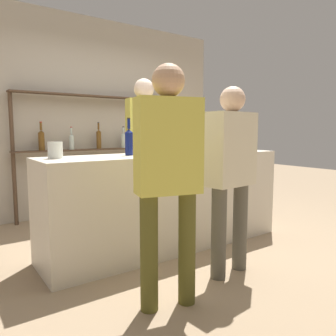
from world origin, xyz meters
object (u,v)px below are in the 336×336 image
counter_bottle_3 (223,140)px  server_behind_counter (144,140)px  wine_glass (157,141)px  counter_bottle_0 (129,141)px  customer_center (231,167)px  customer_left (168,168)px  ice_bucket (235,142)px  counter_bottle_1 (253,139)px  counter_bottle_2 (235,141)px  cork_jar (55,150)px

counter_bottle_3 → server_behind_counter: bearing=135.3°
wine_glass → server_behind_counter: server_behind_counter is taller
counter_bottle_0 → customer_center: size_ratio=0.23×
counter_bottle_3 → customer_left: size_ratio=0.20×
ice_bucket → server_behind_counter: (-0.88, 0.64, 0.03)m
counter_bottle_0 → counter_bottle_1: 1.59m
counter_bottle_2 → server_behind_counter: server_behind_counter is taller
counter_bottle_0 → counter_bottle_2: size_ratio=1.10×
wine_glass → cork_jar: wine_glass is taller
wine_glass → ice_bucket: 1.16m
counter_bottle_1 → server_behind_counter: 1.30m
counter_bottle_3 → ice_bucket: size_ratio=1.65×
customer_center → counter_bottle_1: bearing=-62.7°
server_behind_counter → customer_left: 1.86m
counter_bottle_0 → counter_bottle_1: counter_bottle_0 is taller
server_behind_counter → counter_bottle_2: bearing=42.9°
counter_bottle_3 → customer_center: (-0.76, -0.87, -0.19)m
counter_bottle_2 → ice_bucket: counter_bottle_2 is taller
cork_jar → customer_center: (1.15, -0.91, -0.13)m
server_behind_counter → customer_left: size_ratio=1.12×
ice_bucket → counter_bottle_3: bearing=-174.0°
wine_glass → customer_left: size_ratio=0.11×
counter_bottle_1 → counter_bottle_0: bearing=174.6°
customer_center → ice_bucket: bearing=-53.4°
ice_bucket → cork_jar: 2.12m
customer_left → customer_center: 0.74m
counter_bottle_2 → counter_bottle_0: bearing=167.3°
counter_bottle_0 → server_behind_counter: server_behind_counter is taller
counter_bottle_3 → counter_bottle_2: bearing=-105.8°
counter_bottle_2 → customer_center: size_ratio=0.21×
ice_bucket → server_behind_counter: 1.09m
server_behind_counter → customer_center: size_ratio=1.17×
counter_bottle_1 → cork_jar: bearing=175.3°
counter_bottle_3 → customer_center: size_ratio=0.20×
cork_jar → server_behind_counter: server_behind_counter is taller
counter_bottle_0 → cork_jar: bearing=176.9°
wine_glass → customer_center: bearing=-77.5°
counter_bottle_2 → server_behind_counter: 1.09m
counter_bottle_0 → customer_left: 1.05m
counter_bottle_2 → customer_left: bearing=-151.9°
counter_bottle_0 → counter_bottle_2: (1.16, -0.26, -0.01)m
cork_jar → customer_left: customer_left is taller
counter_bottle_0 → customer_center: (0.47, -0.88, -0.20)m
cork_jar → wine_glass: bearing=-5.0°
wine_glass → server_behind_counter: size_ratio=0.10×
counter_bottle_2 → customer_center: bearing=-138.2°
counter_bottle_0 → customer_center: 1.01m
wine_glass → customer_left: 1.11m
counter_bottle_1 → counter_bottle_3: size_ratio=1.09×
counter_bottle_2 → wine_glass: counter_bottle_2 is taller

